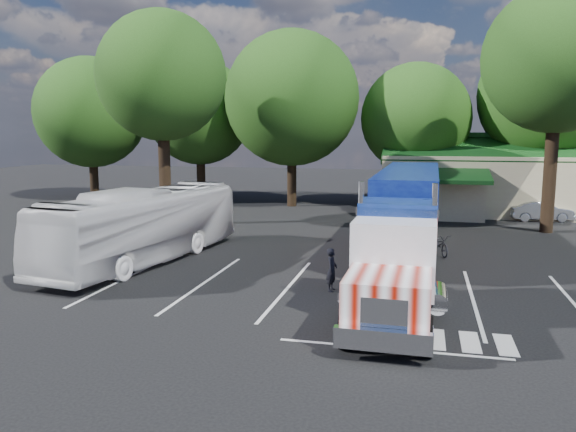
% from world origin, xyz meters
% --- Properties ---
extents(ground, '(120.00, 120.00, 0.00)m').
position_xyz_m(ground, '(0.00, 0.00, 0.00)').
color(ground, black).
rests_on(ground, ground).
extents(event_hall, '(24.20, 14.12, 5.55)m').
position_xyz_m(event_hall, '(13.74, 17.81, 2.21)').
color(event_hall, beige).
rests_on(event_hall, ground).
extents(tree_row_a, '(9.00, 9.00, 11.68)m').
position_xyz_m(tree_row_a, '(-22.00, 16.50, 7.16)').
color(tree_row_a, black).
rests_on(tree_row_a, ground).
extents(tree_row_b, '(8.40, 8.40, 11.35)m').
position_xyz_m(tree_row_b, '(-13.00, 17.80, 7.13)').
color(tree_row_b, black).
rests_on(tree_row_b, ground).
extents(tree_row_c, '(10.00, 10.00, 13.05)m').
position_xyz_m(tree_row_c, '(-5.00, 16.20, 8.04)').
color(tree_row_c, black).
rests_on(tree_row_c, ground).
extents(tree_row_d, '(8.00, 8.00, 10.60)m').
position_xyz_m(tree_row_d, '(4.00, 17.50, 6.58)').
color(tree_row_d, black).
rests_on(tree_row_d, ground).
extents(tree_row_e, '(9.60, 9.60, 12.90)m').
position_xyz_m(tree_row_e, '(13.00, 18.00, 8.09)').
color(tree_row_e, black).
rests_on(tree_row_e, ground).
extents(tree_near_left, '(7.60, 7.60, 12.65)m').
position_xyz_m(tree_near_left, '(-10.50, 6.00, 8.81)').
color(tree_near_left, black).
rests_on(tree_near_left, ground).
extents(tree_near_right, '(8.00, 8.00, 13.50)m').
position_xyz_m(tree_near_right, '(11.50, 8.50, 9.46)').
color(tree_near_right, black).
rests_on(tree_near_right, ground).
extents(semi_truck, '(3.22, 19.57, 4.09)m').
position_xyz_m(semi_truck, '(4.02, -1.46, 2.31)').
color(semi_truck, black).
rests_on(semi_truck, ground).
extents(woman, '(0.42, 0.60, 1.54)m').
position_xyz_m(woman, '(1.60, -6.00, 0.77)').
color(woman, black).
rests_on(woman, ground).
extents(bicycle, '(1.25, 2.00, 0.99)m').
position_xyz_m(bicycle, '(5.50, 1.00, 0.50)').
color(bicycle, black).
rests_on(bicycle, ground).
extents(tour_bus, '(4.40, 11.74, 3.19)m').
position_xyz_m(tour_bus, '(-7.00, -3.37, 1.60)').
color(tour_bus, silver).
rests_on(tour_bus, ground).
extents(silver_sedan, '(3.98, 1.89, 1.26)m').
position_xyz_m(silver_sedan, '(12.00, 12.80, 0.63)').
color(silver_sedan, '#A8AAB0').
rests_on(silver_sedan, ground).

